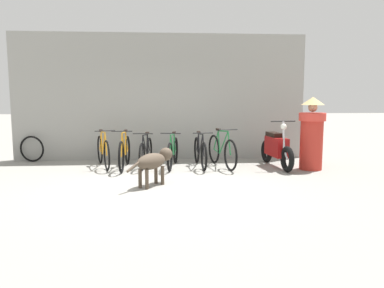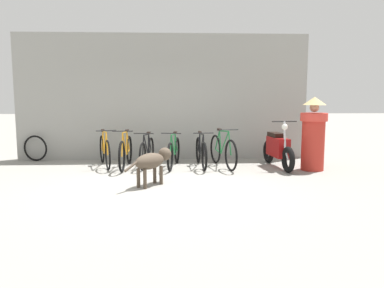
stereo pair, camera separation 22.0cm
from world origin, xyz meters
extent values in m
plane|color=gray|center=(0.00, 0.00, 0.00)|extent=(60.00, 60.00, 0.00)
cube|color=gray|center=(0.00, 3.07, 1.65)|extent=(7.66, 0.20, 3.29)
torus|color=black|center=(-1.21, 1.50, 0.35)|extent=(0.25, 0.67, 0.69)
torus|color=black|center=(-1.53, 2.48, 0.35)|extent=(0.25, 0.67, 0.69)
cylinder|color=orange|center=(-1.34, 1.88, 0.57)|extent=(0.18, 0.50, 0.57)
cylinder|color=orange|center=(-1.43, 2.16, 0.56)|extent=(0.07, 0.13, 0.53)
cylinder|color=orange|center=(-1.35, 1.93, 0.83)|extent=(0.21, 0.58, 0.06)
cylinder|color=orange|center=(-1.47, 2.29, 0.32)|extent=(0.15, 0.38, 0.08)
cylinder|color=orange|center=(-1.49, 2.34, 0.58)|extent=(0.12, 0.30, 0.48)
cylinder|color=orange|center=(-1.24, 1.57, 0.60)|extent=(0.08, 0.18, 0.51)
cube|color=black|center=(-1.44, 2.21, 0.85)|extent=(0.12, 0.19, 0.05)
cylinder|color=black|center=(-1.26, 1.64, 0.89)|extent=(0.45, 0.16, 0.02)
torus|color=black|center=(-0.86, 1.22, 0.35)|extent=(0.07, 0.71, 0.70)
torus|color=black|center=(-0.83, 2.30, 0.35)|extent=(0.07, 0.71, 0.70)
cylinder|color=orange|center=(-0.85, 1.64, 0.58)|extent=(0.04, 0.53, 0.58)
cylinder|color=orange|center=(-0.84, 1.95, 0.56)|extent=(0.03, 0.14, 0.53)
cylinder|color=orange|center=(-0.85, 1.70, 0.84)|extent=(0.05, 0.62, 0.06)
cylinder|color=orange|center=(-0.83, 2.10, 0.33)|extent=(0.04, 0.41, 0.08)
cylinder|color=orange|center=(-0.83, 2.15, 0.59)|extent=(0.04, 0.32, 0.49)
cylinder|color=orange|center=(-0.86, 1.30, 0.61)|extent=(0.03, 0.19, 0.52)
cube|color=black|center=(-0.84, 2.01, 0.86)|extent=(0.08, 0.18, 0.05)
cylinder|color=black|center=(-0.85, 1.39, 0.90)|extent=(0.46, 0.04, 0.02)
torus|color=black|center=(-0.42, 1.43, 0.32)|extent=(0.13, 0.64, 0.64)
torus|color=black|center=(-0.30, 2.44, 0.32)|extent=(0.13, 0.64, 0.64)
cylinder|color=black|center=(-0.37, 1.82, 0.53)|extent=(0.09, 0.50, 0.53)
cylinder|color=black|center=(-0.34, 2.11, 0.51)|extent=(0.04, 0.13, 0.49)
cylinder|color=black|center=(-0.37, 1.87, 0.77)|extent=(0.10, 0.58, 0.06)
cylinder|color=black|center=(-0.32, 2.25, 0.30)|extent=(0.08, 0.38, 0.08)
cylinder|color=black|center=(-0.31, 2.30, 0.54)|extent=(0.07, 0.30, 0.45)
cylinder|color=black|center=(-0.41, 1.50, 0.55)|extent=(0.05, 0.18, 0.47)
cube|color=black|center=(-0.33, 2.16, 0.78)|extent=(0.09, 0.19, 0.05)
cylinder|color=black|center=(-0.40, 1.58, 0.83)|extent=(0.46, 0.08, 0.02)
torus|color=black|center=(0.20, 1.30, 0.33)|extent=(0.15, 0.65, 0.65)
torus|color=black|center=(0.36, 2.37, 0.33)|extent=(0.15, 0.65, 0.65)
cylinder|color=#1E7238|center=(0.26, 1.71, 0.54)|extent=(0.11, 0.53, 0.54)
cylinder|color=#1E7238|center=(0.31, 2.02, 0.52)|extent=(0.05, 0.14, 0.50)
cylinder|color=#1E7238|center=(0.27, 1.77, 0.78)|extent=(0.12, 0.62, 0.06)
cylinder|color=#1E7238|center=(0.33, 2.17, 0.30)|extent=(0.09, 0.41, 0.08)
cylinder|color=#1E7238|center=(0.34, 2.22, 0.55)|extent=(0.08, 0.32, 0.46)
cylinder|color=#1E7238|center=(0.21, 1.38, 0.56)|extent=(0.06, 0.19, 0.48)
cube|color=black|center=(0.32, 2.07, 0.80)|extent=(0.10, 0.19, 0.05)
cylinder|color=black|center=(0.22, 1.46, 0.84)|extent=(0.46, 0.09, 0.02)
torus|color=black|center=(0.96, 1.30, 0.33)|extent=(0.09, 0.66, 0.66)
torus|color=black|center=(0.89, 2.37, 0.33)|extent=(0.09, 0.66, 0.66)
cylinder|color=black|center=(0.94, 1.71, 0.54)|extent=(0.06, 0.53, 0.54)
cylinder|color=black|center=(0.92, 2.02, 0.52)|extent=(0.04, 0.14, 0.50)
cylinder|color=black|center=(0.93, 1.77, 0.79)|extent=(0.07, 0.62, 0.06)
cylinder|color=black|center=(0.91, 2.17, 0.30)|extent=(0.05, 0.41, 0.08)
cylinder|color=black|center=(0.90, 2.22, 0.55)|extent=(0.05, 0.32, 0.46)
cylinder|color=black|center=(0.96, 1.38, 0.57)|extent=(0.04, 0.19, 0.48)
cube|color=black|center=(0.91, 2.07, 0.80)|extent=(0.08, 0.18, 0.05)
cylinder|color=black|center=(0.95, 1.46, 0.84)|extent=(0.46, 0.05, 0.02)
torus|color=black|center=(1.56, 1.26, 0.36)|extent=(0.20, 0.71, 0.72)
torus|color=black|center=(1.32, 2.29, 0.36)|extent=(0.20, 0.71, 0.72)
cylinder|color=#1E7238|center=(1.47, 1.66, 0.59)|extent=(0.14, 0.52, 0.59)
cylinder|color=#1E7238|center=(1.40, 1.96, 0.57)|extent=(0.06, 0.14, 0.54)
cylinder|color=#1E7238|center=(1.46, 1.71, 0.86)|extent=(0.16, 0.60, 0.06)
cylinder|color=#1E7238|center=(1.37, 2.10, 0.33)|extent=(0.12, 0.40, 0.08)
cylinder|color=#1E7238|center=(1.36, 2.15, 0.60)|extent=(0.10, 0.31, 0.50)
cylinder|color=#1E7238|center=(1.54, 1.33, 0.62)|extent=(0.07, 0.19, 0.53)
cube|color=black|center=(1.39, 2.01, 0.87)|extent=(0.11, 0.19, 0.05)
cylinder|color=black|center=(1.52, 1.41, 0.92)|extent=(0.45, 0.13, 0.02)
torus|color=black|center=(2.79, 1.03, 0.29)|extent=(0.17, 0.59, 0.58)
torus|color=black|center=(2.67, 2.29, 0.29)|extent=(0.17, 0.59, 0.58)
cube|color=maroon|center=(2.73, 1.66, 0.49)|extent=(0.36, 0.88, 0.44)
cube|color=black|center=(2.71, 1.82, 0.76)|extent=(0.29, 0.57, 0.10)
cylinder|color=silver|center=(2.76, 1.27, 0.80)|extent=(0.06, 0.15, 0.63)
cylinder|color=silver|center=(2.78, 1.13, 0.39)|extent=(0.06, 0.22, 0.23)
cylinder|color=black|center=(2.76, 1.32, 1.11)|extent=(0.58, 0.08, 0.03)
sphere|color=silver|center=(2.76, 1.28, 0.99)|extent=(0.15, 0.15, 0.14)
ellipsoid|color=#4C3F33|center=(-0.16, -0.06, 0.47)|extent=(0.68, 0.74, 0.30)
cylinder|color=#4C3F33|center=(-0.09, 0.16, 0.18)|extent=(0.09, 0.09, 0.36)
cylinder|color=#4C3F33|center=(0.04, 0.05, 0.18)|extent=(0.09, 0.09, 0.36)
cylinder|color=#4C3F33|center=(-0.37, -0.18, 0.18)|extent=(0.09, 0.09, 0.36)
cylinder|color=#4C3F33|center=(-0.24, -0.28, 0.18)|extent=(0.09, 0.09, 0.36)
sphere|color=#4C3F33|center=(0.11, 0.27, 0.55)|extent=(0.36, 0.36, 0.26)
ellipsoid|color=#4C3F33|center=(0.18, 0.35, 0.53)|extent=(0.17, 0.17, 0.10)
cylinder|color=#4C3F33|center=(-0.47, -0.43, 0.44)|extent=(0.23, 0.27, 0.16)
cylinder|color=#B72D23|center=(3.43, 1.31, 0.65)|extent=(0.61, 0.61, 1.30)
cylinder|color=#D63C32|center=(3.43, 1.31, 1.21)|extent=(0.72, 0.72, 0.18)
sphere|color=tan|center=(3.43, 1.31, 1.42)|extent=(0.25, 0.25, 0.21)
cone|color=tan|center=(3.43, 1.31, 1.57)|extent=(0.62, 0.62, 0.18)
torus|color=black|center=(-3.30, 2.82, 0.34)|extent=(0.66, 0.21, 0.67)
camera|label=1|loc=(0.08, -6.93, 1.66)|focal=35.00mm
camera|label=2|loc=(0.30, -6.94, 1.66)|focal=35.00mm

